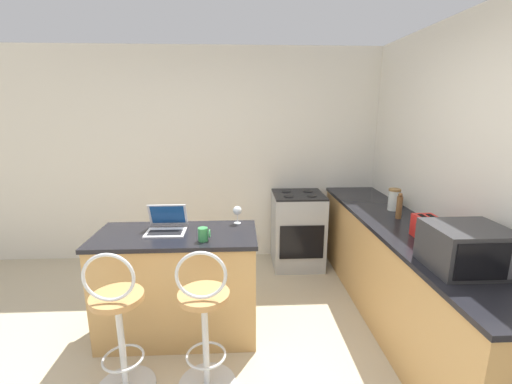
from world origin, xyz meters
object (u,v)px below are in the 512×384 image
at_px(laptop, 167,224).
at_px(mug_white, 396,201).
at_px(bar_stool_near, 119,326).
at_px(mug_green, 204,234).
at_px(stove_range, 298,230).
at_px(storage_jar, 394,199).
at_px(bar_stool_far, 205,324).
at_px(microwave, 467,248).
at_px(toaster, 429,229).
at_px(wine_glass_tall, 237,211).
at_px(pepper_mill, 399,206).

relative_size(laptop, mug_white, 3.23).
height_order(bar_stool_near, mug_green, bar_stool_near).
bearing_deg(mug_white, laptop, -164.13).
height_order(stove_range, storage_jar, storage_jar).
bearing_deg(bar_stool_far, microwave, -3.20).
bearing_deg(mug_white, microwave, -98.43).
bearing_deg(stove_range, toaster, -63.84).
bearing_deg(microwave, bar_stool_near, 177.61).
height_order(bar_stool_near, storage_jar, storage_jar).
bearing_deg(bar_stool_near, storage_jar, 27.07).
xyz_separation_m(microwave, stove_range, (-0.70, 1.99, -0.59)).
xyz_separation_m(laptop, wine_glass_tall, (0.58, 0.16, 0.06)).
bearing_deg(laptop, stove_range, 42.76).
bearing_deg(mug_white, mug_green, -155.39).
height_order(bar_stool_near, wine_glass_tall, wine_glass_tall).
xyz_separation_m(wine_glass_tall, pepper_mill, (1.48, 0.07, 0.00)).
bearing_deg(bar_stool_far, mug_green, 94.48).
distance_m(bar_stool_near, pepper_mill, 2.49).
distance_m(bar_stool_far, laptop, 0.91).
height_order(toaster, stove_range, toaster).
xyz_separation_m(laptop, pepper_mill, (2.06, 0.23, 0.06)).
relative_size(bar_stool_far, storage_jar, 4.84).
xyz_separation_m(stove_range, pepper_mill, (0.75, -0.98, 0.57)).
bearing_deg(laptop, mug_white, 15.87).
height_order(bar_stool_far, storage_jar, storage_jar).
bearing_deg(storage_jar, mug_green, -157.94).
bearing_deg(mug_green, storage_jar, 22.06).
height_order(bar_stool_far, mug_green, bar_stool_far).
distance_m(bar_stool_far, stove_range, 2.12).
relative_size(laptop, pepper_mill, 1.30).
relative_size(laptop, stove_range, 0.35).
xyz_separation_m(toaster, stove_range, (-0.74, 1.51, -0.54)).
xyz_separation_m(microwave, mug_white, (0.21, 1.42, -0.09)).
bearing_deg(mug_white, wine_glass_tall, -163.98).
relative_size(stove_range, mug_green, 8.80).
xyz_separation_m(bar_stool_near, laptop, (0.20, 0.69, 0.46)).
bearing_deg(microwave, storage_jar, 84.65).
relative_size(bar_stool_near, mug_green, 10.12).
bearing_deg(bar_stool_near, mug_green, 41.25).
distance_m(laptop, mug_white, 2.30).
bearing_deg(microwave, bar_stool_far, 176.80).
distance_m(laptop, stove_range, 1.84).
xyz_separation_m(stove_range, wine_glass_tall, (-0.72, -1.04, 0.56)).
bearing_deg(toaster, bar_stool_far, -166.94).
distance_m(toaster, wine_glass_tall, 1.53).
height_order(microwave, wine_glass_tall, microwave).
relative_size(microwave, toaster, 1.66).
relative_size(laptop, storage_jar, 1.45).
height_order(stove_range, mug_white, mug_white).
bearing_deg(laptop, toaster, -8.44).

